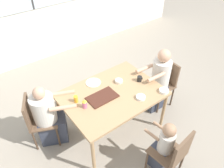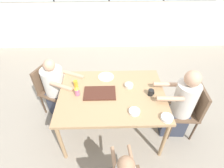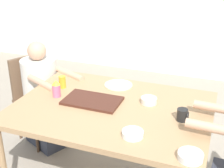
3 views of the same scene
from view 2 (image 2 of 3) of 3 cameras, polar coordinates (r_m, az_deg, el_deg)
ground_plane at (r=2.97m, az=0.00°, el=-14.08°), size 16.00×16.00×0.00m
dining_table at (r=2.42m, az=0.00°, el=-4.33°), size 1.45×1.06×0.78m
chair_for_woman_green_shirt at (r=3.07m, az=-19.85°, el=-0.62°), size 0.53×0.53×0.87m
chair_for_man_blue_shirt at (r=2.78m, az=24.27°, el=-7.27°), size 0.42×0.42×0.87m
person_woman_green_shirt at (r=3.00m, az=-17.14°, el=-2.22°), size 0.69×0.56×1.07m
person_man_blue_shirt at (r=2.71m, az=21.13°, el=-7.16°), size 0.60×0.36×1.18m
food_tray_dark at (r=2.39m, az=-4.00°, el=-2.96°), size 0.43×0.27×0.02m
coffee_mug at (r=2.40m, az=12.63°, el=-2.71°), size 0.08×0.07×0.09m
sippy_cup at (r=2.37m, az=-11.40°, el=-2.27°), size 0.07×0.07×0.14m
juice_glass at (r=2.51m, az=-11.76°, el=0.07°), size 0.06×0.06×0.10m
bowl_white_shallow at (r=2.18m, az=17.50°, el=-10.52°), size 0.14×0.14×0.04m
bowl_cereal at (r=2.16m, az=7.33°, el=-8.92°), size 0.14×0.14×0.04m
bowl_fruit at (r=2.49m, az=5.54°, el=-0.48°), size 0.12×0.12×0.05m
plate_tortillas at (r=2.66m, az=-1.98°, el=2.38°), size 0.24×0.24×0.01m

